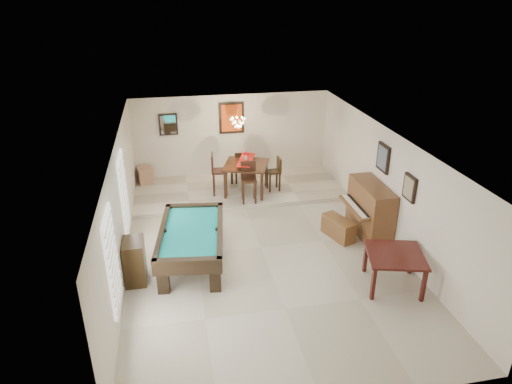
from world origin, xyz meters
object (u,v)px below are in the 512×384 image
object	(u,v)px
dining_chair_north	(241,167)
chandelier	(238,119)
upright_piano	(364,211)
pool_table	(192,247)
dining_chair_east	(273,174)
square_table	(393,270)
flower_vase	(246,156)
dining_table	(246,176)
dining_chair_south	(249,183)
apothecary_chest	(135,261)
piano_bench	(338,228)
dining_chair_west	(220,174)
corner_bench	(145,175)

from	to	relation	value
dining_chair_north	chandelier	xyz separation A→B (m)	(-0.14, -0.46, 1.59)
upright_piano	chandelier	xyz separation A→B (m)	(-2.54, 3.08, 1.55)
pool_table	dining_chair_east	size ratio (longest dim) A/B	2.52
square_table	flower_vase	bearing A→B (deg)	113.77
dining_table	dining_chair_south	bearing A→B (deg)	-93.35
flower_vase	dining_chair_east	distance (m)	1.01
apothecary_chest	dining_chair_east	size ratio (longest dim) A/B	0.96
dining_chair_south	piano_bench	bearing A→B (deg)	-44.66
apothecary_chest	flower_vase	world-z (taller)	flower_vase
dining_chair_south	dining_chair_east	bearing A→B (deg)	43.22
dining_chair_east	chandelier	xyz separation A→B (m)	(-0.96, 0.30, 1.59)
dining_chair_south	upright_piano	bearing A→B (deg)	-36.03
piano_bench	flower_vase	bearing A→B (deg)	122.16
upright_piano	piano_bench	distance (m)	0.74
square_table	chandelier	xyz separation A→B (m)	(-2.30, 5.14, 1.82)
square_table	piano_bench	distance (m)	2.10
dining_chair_west	pool_table	bearing A→B (deg)	169.84
apothecary_chest	corner_bench	distance (m)	4.97
pool_table	dining_table	size ratio (longest dim) A/B	2.08
pool_table	dining_chair_south	world-z (taller)	dining_chair_south
upright_piano	piano_bench	world-z (taller)	upright_piano
pool_table	square_table	distance (m)	4.20
upright_piano	dining_chair_east	bearing A→B (deg)	119.58
piano_bench	corner_bench	world-z (taller)	corner_bench
chandelier	dining_table	bearing A→B (deg)	-60.92
dining_chair_south	dining_chair_east	xyz separation A→B (m)	(0.84, 0.65, -0.07)
pool_table	dining_table	world-z (taller)	dining_table
piano_bench	flower_vase	world-z (taller)	flower_vase
piano_bench	chandelier	bearing A→B (deg)	121.87
chandelier	pool_table	bearing A→B (deg)	-114.07
piano_bench	corner_bench	distance (m)	6.16
square_table	dining_chair_east	xyz separation A→B (m)	(-1.34, 4.85, 0.23)
dining_chair_north	corner_bench	xyz separation A→B (m)	(-2.84, 0.53, -0.26)
piano_bench	dining_chair_north	bearing A→B (deg)	116.71
square_table	corner_bench	distance (m)	7.91
dining_chair_south	chandelier	bearing A→B (deg)	103.12
dining_table	dining_chair_east	distance (m)	0.80
dining_table	dining_chair_south	xyz separation A→B (m)	(-0.04, -0.65, 0.07)
piano_bench	dining_table	bearing A→B (deg)	122.16
pool_table	flower_vase	size ratio (longest dim) A/B	9.42
square_table	piano_bench	world-z (taller)	square_table
square_table	dining_chair_south	distance (m)	4.74
apothecary_chest	dining_chair_west	world-z (taller)	dining_chair_west
square_table	dining_chair_south	bearing A→B (deg)	117.35
upright_piano	flower_vase	bearing A→B (deg)	130.53
piano_bench	dining_table	xyz separation A→B (m)	(-1.75, 2.79, 0.36)
dining_chair_south	corner_bench	world-z (taller)	dining_chair_south
corner_bench	dining_table	bearing A→B (deg)	-24.12
pool_table	upright_piano	size ratio (longest dim) A/B	1.56
upright_piano	apothecary_chest	distance (m)	5.39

